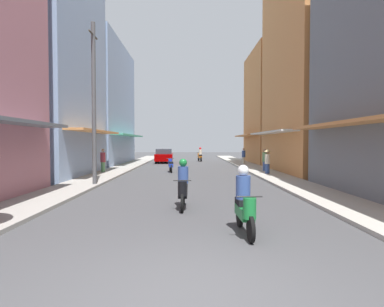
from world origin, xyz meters
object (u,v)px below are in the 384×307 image
motorbike_orange (200,155)px  motorbike_blue (171,165)px  pedestrian_crossing (265,161)px  pedestrian_far (244,156)px  utility_pole (94,103)px  motorbike_green (245,203)px  motorbike_black (183,186)px  pedestrian_foreground (267,161)px  parked_car (164,156)px  pedestrian_midway (103,161)px

motorbike_orange → motorbike_blue: (-2.52, -12.73, -0.20)m
motorbike_orange → pedestrian_crossing: size_ratio=1.08×
pedestrian_far → utility_pole: (-9.71, -14.70, 3.18)m
motorbike_orange → motorbike_green: same height
motorbike_black → pedestrian_foreground: bearing=62.6°
utility_pole → motorbike_blue: bearing=66.1°
motorbike_black → parked_car: bearing=96.0°
motorbike_orange → pedestrian_midway: bearing=-117.2°
motorbike_green → pedestrian_crossing: (4.05, 14.87, 0.13)m
motorbike_black → pedestrian_crossing: (5.52, 12.00, 0.13)m
pedestrian_foreground → motorbike_black: bearing=-117.4°
motorbike_blue → pedestrian_far: 9.86m
motorbike_blue → pedestrian_midway: bearing=-167.5°
motorbike_green → pedestrian_midway: (-7.10, 14.18, 0.14)m
motorbike_orange → pedestrian_midway: (-7.05, -13.74, 0.14)m
motorbike_orange → motorbike_black: (-1.42, -25.05, 0.00)m
motorbike_green → pedestrian_crossing: 15.41m
motorbike_green → motorbike_blue: motorbike_green is taller
pedestrian_far → motorbike_black: bearing=-105.3°
pedestrian_midway → pedestrian_crossing: pedestrian_midway is taller
pedestrian_midway → pedestrian_far: size_ratio=1.06×
motorbike_black → parked_car: motorbike_black is taller
pedestrian_far → pedestrian_crossing: size_ratio=0.95×
pedestrian_midway → pedestrian_crossing: bearing=3.5°
motorbike_green → motorbike_black: size_ratio=1.00×
motorbike_orange → pedestrian_foreground: 15.45m
pedestrian_far → utility_pole: 17.90m
motorbike_orange → utility_pole: size_ratio=0.23×
motorbike_blue → pedestrian_far: bearing=48.9°
motorbike_green → parked_car: motorbike_green is taller
motorbike_orange → utility_pole: bearing=-106.0°
pedestrian_midway → pedestrian_foreground: pedestrian_midway is taller
motorbike_blue → pedestrian_crossing: 6.64m
motorbike_green → motorbike_blue: 15.40m
pedestrian_midway → pedestrian_far: bearing=37.4°
parked_car → pedestrian_midway: pedestrian_midway is taller
motorbike_orange → parked_car: bearing=-147.4°
motorbike_black → motorbike_orange: bearing=86.8°
pedestrian_foreground → pedestrian_far: pedestrian_foreground is taller
pedestrian_foreground → motorbike_green: bearing=-106.2°
motorbike_blue → pedestrian_foreground: 6.73m
motorbike_orange → motorbike_blue: 12.98m
motorbike_green → pedestrian_midway: 15.86m
motorbike_orange → parked_car: (-3.80, -2.44, 0.04)m
pedestrian_crossing → motorbike_orange: bearing=107.5°
motorbike_green → parked_car: (-3.86, 25.48, 0.04)m
pedestrian_crossing → motorbike_green: bearing=-105.2°
parked_car → motorbike_orange: bearing=32.6°
pedestrian_foreground → utility_pole: size_ratio=0.22×
motorbike_blue → utility_pole: bearing=-113.9°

